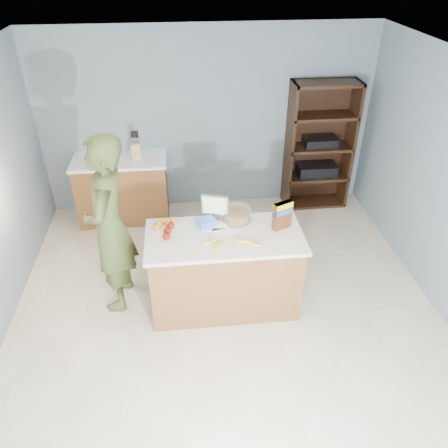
{
  "coord_description": "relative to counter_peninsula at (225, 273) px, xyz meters",
  "views": [
    {
      "loc": [
        -0.38,
        -3.2,
        3.37
      ],
      "look_at": [
        0.0,
        0.35,
        1.0
      ],
      "focal_mm": 35.0,
      "sensor_mm": 36.0,
      "label": 1
    }
  ],
  "objects": [
    {
      "name": "floor",
      "position": [
        0.0,
        -0.3,
        -0.42
      ],
      "size": [
        4.5,
        5.0,
        0.02
      ],
      "primitive_type": "cube",
      "color": "beige",
      "rests_on": "ground"
    },
    {
      "name": "back_cabinet",
      "position": [
        -1.2,
        1.9,
        0.04
      ],
      "size": [
        1.24,
        0.62,
        0.9
      ],
      "color": "brown",
      "rests_on": "ground"
    },
    {
      "name": "bananas",
      "position": [
        0.05,
        -0.17,
        0.51
      ],
      "size": [
        0.57,
        0.23,
        0.04
      ],
      "color": "yellow",
      "rests_on": "counter_peninsula"
    },
    {
      "name": "cereal_box",
      "position": [
        0.58,
        0.07,
        0.66
      ],
      "size": [
        0.21,
        0.15,
        0.3
      ],
      "color": "#592B14",
      "rests_on": "counter_peninsula"
    },
    {
      "name": "counter_peninsula",
      "position": [
        0.0,
        0.0,
        0.0
      ],
      "size": [
        1.56,
        0.76,
        0.9
      ],
      "color": "brown",
      "rests_on": "ground"
    },
    {
      "name": "blue_carton",
      "position": [
        -0.17,
        0.18,
        0.52
      ],
      "size": [
        0.21,
        0.18,
        0.08
      ],
      "primitive_type": "cube",
      "rotation": [
        0.0,
        0.0,
        0.42
      ],
      "color": "blue",
      "rests_on": "counter_peninsula"
    },
    {
      "name": "walls",
      "position": [
        0.0,
        -0.3,
        1.24
      ],
      "size": [
        4.52,
        5.02,
        2.51
      ],
      "color": "slate",
      "rests_on": "ground"
    },
    {
      "name": "apples",
      "position": [
        -0.55,
        0.08,
        0.52
      ],
      "size": [
        0.12,
        0.25,
        0.07
      ],
      "color": "maroon",
      "rests_on": "counter_peninsula"
    },
    {
      "name": "tv",
      "position": [
        -0.07,
        0.3,
        0.64
      ],
      "size": [
        0.28,
        0.12,
        0.28
      ],
      "color": "silver",
      "rests_on": "counter_peninsula"
    },
    {
      "name": "person",
      "position": [
        -1.13,
        0.19,
        0.54
      ],
      "size": [
        0.51,
        0.73,
        1.92
      ],
      "primitive_type": "imported",
      "rotation": [
        0.0,
        0.0,
        -1.65
      ],
      "color": "#404B21",
      "rests_on": "ground"
    },
    {
      "name": "shelving_unit",
      "position": [
        1.55,
        2.05,
        0.45
      ],
      "size": [
        0.9,
        0.4,
        1.8
      ],
      "color": "black",
      "rests_on": "ground"
    },
    {
      "name": "knife_block",
      "position": [
        -0.96,
        1.87,
        0.6
      ],
      "size": [
        0.12,
        0.1,
        0.31
      ],
      "color": "tan",
      "rests_on": "back_cabinet"
    },
    {
      "name": "oranges",
      "position": [
        -0.59,
        0.23,
        0.52
      ],
      "size": [
        0.24,
        0.18,
        0.06
      ],
      "color": "orange",
      "rests_on": "counter_peninsula"
    },
    {
      "name": "salad_bowl",
      "position": [
        0.15,
        0.26,
        0.54
      ],
      "size": [
        0.3,
        0.3,
        0.13
      ],
      "color": "#267219",
      "rests_on": "counter_peninsula"
    },
    {
      "name": "envelopes",
      "position": [
        -0.03,
        0.11,
        0.49
      ],
      "size": [
        0.29,
        0.22,
        0.0
      ],
      "color": "white",
      "rests_on": "counter_peninsula"
    }
  ]
}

